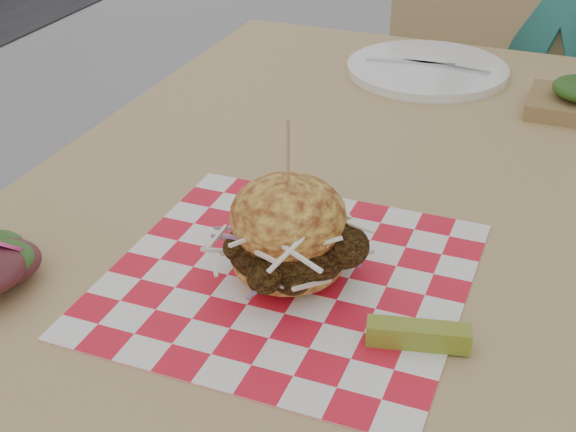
# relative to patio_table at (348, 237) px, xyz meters

# --- Properties ---
(patio_table) EXTENTS (0.80, 1.20, 0.75)m
(patio_table) POSITION_rel_patio_table_xyz_m (0.00, 0.00, 0.00)
(patio_table) COLOR tan
(patio_table) RESTS_ON ground
(patio_chair) EXTENTS (0.42, 0.43, 0.95)m
(patio_chair) POSITION_rel_patio_table_xyz_m (-0.00, 0.91, -0.12)
(patio_chair) COLOR tan
(patio_chair) RESTS_ON ground
(paper_liner) EXTENTS (0.36, 0.36, 0.00)m
(paper_liner) POSITION_rel_patio_table_xyz_m (0.00, -0.22, 0.08)
(paper_liner) COLOR red
(paper_liner) RESTS_ON patio_table
(sandwich) EXTENTS (0.16, 0.16, 0.18)m
(sandwich) POSITION_rel_patio_table_xyz_m (0.00, -0.22, 0.13)
(sandwich) COLOR #F0B743
(sandwich) RESTS_ON paper_liner
(pickle_spear) EXTENTS (0.10, 0.04, 0.02)m
(pickle_spear) POSITION_rel_patio_table_xyz_m (0.15, -0.28, 0.09)
(pickle_spear) COLOR olive
(pickle_spear) RESTS_ON paper_liner
(place_setting) EXTENTS (0.27, 0.27, 0.02)m
(place_setting) POSITION_rel_patio_table_xyz_m (0.00, 0.43, 0.09)
(place_setting) COLOR white
(place_setting) RESTS_ON patio_table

